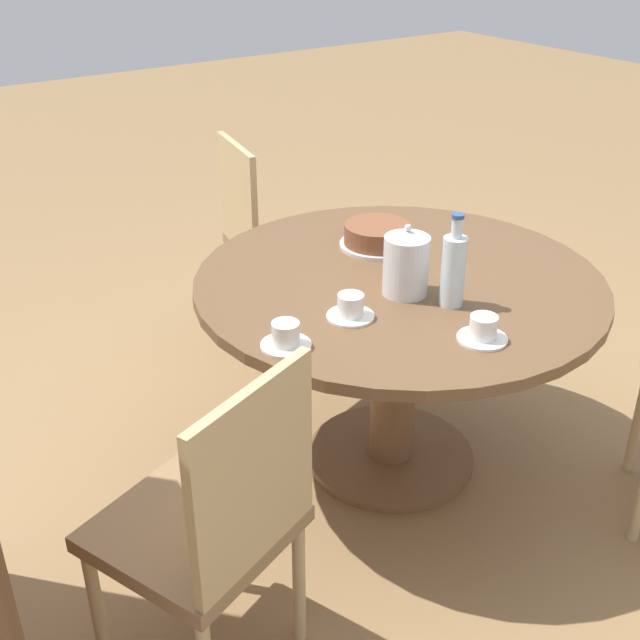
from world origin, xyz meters
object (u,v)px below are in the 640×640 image
chair_b (270,238)px  cup_b (483,330)px  cake_main (377,236)px  chair_c (213,522)px  coffee_pot (406,263)px  cup_c (286,337)px  water_bottle (453,269)px  cup_a (351,308)px

chair_b → cup_b: 1.45m
chair_b → cake_main: 0.79m
chair_c → cup_b: bearing=157.8°
coffee_pot → cup_b: coffee_pot is taller
cup_b → cup_c: 0.53m
chair_c → water_bottle: bearing=170.7°
chair_c → cup_a: size_ratio=6.58×
coffee_pot → cake_main: 0.37m
water_bottle → cup_b: size_ratio=2.04×
chair_b → cup_b: chair_b is taller
cup_b → cup_c: bearing=59.2°
cake_main → cup_c: cake_main is taller
coffee_pot → water_bottle: size_ratio=0.79×
chair_b → coffee_pot: (-1.08, 0.18, 0.33)m
cup_a → cup_b: bearing=-144.8°
coffee_pot → water_bottle: (-0.13, -0.06, 0.02)m
coffee_pot → chair_c: bearing=111.1°
chair_b → coffee_pot: size_ratio=4.07×
cake_main → coffee_pot: bearing=155.0°
chair_b → water_bottle: bearing=-174.7°
coffee_pot → chair_b: bearing=-9.4°
water_bottle → cup_b: water_bottle is taller
chair_b → water_bottle: (-1.21, 0.11, 0.34)m
water_bottle → cup_a: size_ratio=2.04×
cup_a → cup_c: 0.24m
chair_c → cup_b: chair_c is taller
cup_a → chair_c: bearing=115.5°
chair_b → cup_b: bearing=-176.9°
coffee_pot → cup_a: (-0.03, 0.23, -0.07)m
chair_b → chair_c: same height
cake_main → cup_a: size_ratio=1.85×
chair_c → coffee_pot: (0.33, -0.84, 0.33)m
chair_b → cup_a: bearing=170.6°
chair_b → cup_a: size_ratio=6.58×
cup_b → cup_c: (0.27, 0.46, 0.00)m
chair_b → cake_main: size_ratio=3.55×
cake_main → cup_a: cake_main is taller
water_bottle → chair_c: bearing=101.9°
cup_c → coffee_pot: bearing=-81.9°
water_bottle → cup_c: water_bottle is taller
cake_main → chair_b: bearing=-1.9°
water_bottle → cup_c: (0.07, 0.53, -0.09)m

